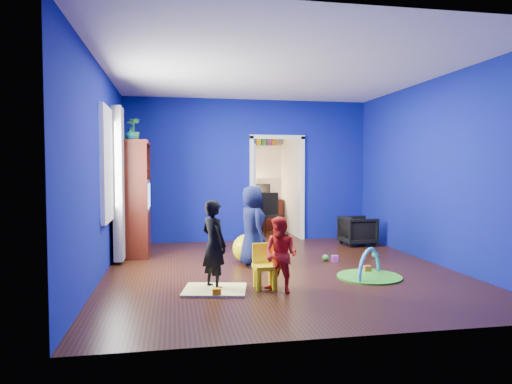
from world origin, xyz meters
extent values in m
cube|color=black|center=(0.00, 0.00, 0.00)|extent=(5.00, 5.50, 0.01)
cube|color=white|center=(0.00, 0.00, 2.90)|extent=(5.00, 5.50, 0.01)
cube|color=navy|center=(0.00, 2.75, 1.45)|extent=(5.00, 0.02, 2.90)
cube|color=navy|center=(0.00, -2.75, 1.45)|extent=(5.00, 0.02, 2.90)
cube|color=navy|center=(-2.50, 0.00, 1.45)|extent=(0.02, 5.50, 2.90)
cube|color=navy|center=(2.50, 0.00, 1.45)|extent=(0.02, 5.50, 2.90)
imported|color=black|center=(2.00, 1.81, 0.28)|extent=(0.64, 0.62, 0.56)
imported|color=black|center=(-1.04, -0.93, 0.55)|extent=(0.44, 0.48, 1.11)
imported|color=#0F1138|center=(-0.34, 0.33, 0.61)|extent=(0.51, 0.67, 1.23)
imported|color=#AC1222|center=(-0.26, -1.21, 0.46)|extent=(0.56, 0.56, 0.91)
imported|color=#0B505B|center=(-2.22, 1.30, 2.05)|extent=(0.22, 0.22, 0.18)
imported|color=#2F822F|center=(-2.22, 1.82, 2.17)|extent=(0.29, 0.29, 0.42)
cube|color=#411B0A|center=(-2.22, 1.60, 0.98)|extent=(0.58, 1.14, 1.96)
cube|color=silver|center=(-2.18, 1.60, 1.02)|extent=(0.46, 0.70, 0.54)
cube|color=#F2E07A|center=(-1.04, -1.03, 0.01)|extent=(0.85, 0.74, 0.03)
sphere|color=yellow|center=(-0.39, 0.58, 0.22)|extent=(0.45, 0.45, 0.45)
cube|color=yellow|center=(-0.41, -1.01, 0.25)|extent=(0.30, 0.30, 0.50)
cylinder|color=green|center=(1.11, -0.71, 0.01)|extent=(0.88, 0.88, 0.02)
torus|color=#3F8CD8|center=(1.11, -0.71, 0.02)|extent=(0.59, 0.59, 0.79)
cube|color=white|center=(-2.48, 0.35, 1.55)|extent=(0.03, 0.95, 1.55)
cube|color=slate|center=(-2.37, 0.90, 1.25)|extent=(0.14, 0.42, 2.40)
cube|color=white|center=(0.60, 2.75, 1.05)|extent=(1.16, 0.10, 2.10)
cube|color=#3D140A|center=(0.60, 4.26, 0.38)|extent=(0.88, 0.44, 0.75)
cube|color=black|center=(0.60, 4.38, 0.95)|extent=(0.40, 0.05, 0.32)
sphere|color=#FFD88C|center=(0.32, 4.32, 0.93)|extent=(0.14, 0.14, 0.14)
cube|color=black|center=(0.60, 3.30, 0.46)|extent=(0.40, 0.40, 0.92)
cube|color=white|center=(0.60, 4.37, 2.02)|extent=(0.88, 0.24, 0.04)
cube|color=orange|center=(1.20, -0.43, 0.05)|extent=(0.10, 0.08, 0.10)
sphere|color=#28A8E7|center=(1.77, 0.54, 0.06)|extent=(0.11, 0.11, 0.11)
cube|color=#FFA90D|center=(-1.04, -1.28, 0.05)|extent=(0.10, 0.08, 0.10)
sphere|color=green|center=(0.88, 0.45, 0.06)|extent=(0.11, 0.11, 0.11)
cube|color=#D550CE|center=(1.01, 0.37, 0.05)|extent=(0.10, 0.08, 0.10)
camera|label=1|loc=(-1.53, -6.51, 1.50)|focal=32.00mm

